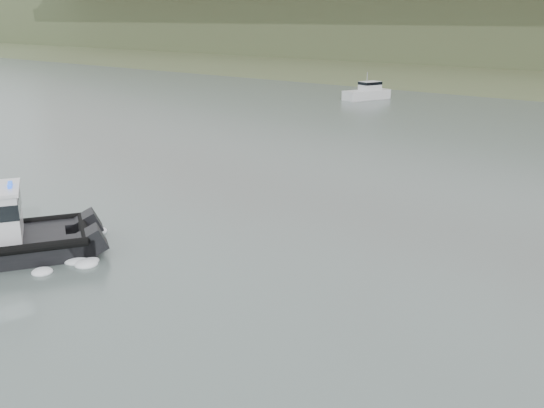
% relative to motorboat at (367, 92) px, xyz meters
% --- Properties ---
extents(ground, '(400.00, 400.00, 0.00)m').
position_rel_motorboat_xyz_m(ground, '(24.20, -59.10, -0.90)').
color(ground, '#485550').
rests_on(ground, ground).
extents(motorboat, '(4.17, 6.95, 3.63)m').
position_rel_motorboat_xyz_m(motorboat, '(0.00, 0.00, 0.00)').
color(motorboat, silver).
rests_on(motorboat, ground).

